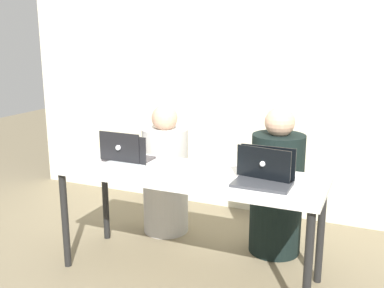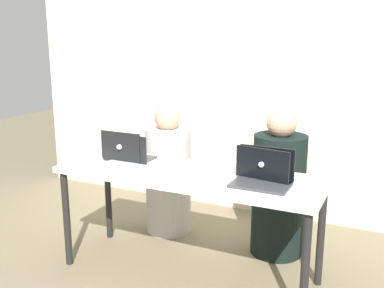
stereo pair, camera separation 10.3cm
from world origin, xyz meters
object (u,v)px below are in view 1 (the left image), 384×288
laptop_back_right (267,171)px  person_on_right (277,190)px  person_on_left (165,177)px  laptop_front_left (123,160)px  laptop_front_right (264,176)px  water_glass_right (206,179)px  laptop_back_left (126,155)px

laptop_back_right → person_on_right: bearing=-76.4°
person_on_left → laptop_front_left: person_on_left is taller
laptop_front_left → laptop_front_right: bearing=11.0°
person_on_left → water_glass_right: person_on_left is taller
person_on_left → laptop_front_right: person_on_left is taller
laptop_back_left → water_glass_right: laptop_back_left is taller
person_on_right → person_on_left: bearing=-5.4°
laptop_front_right → water_glass_right: size_ratio=4.10×
laptop_front_left → laptop_back_left: size_ratio=0.98×
laptop_front_left → water_glass_right: 0.68m
laptop_front_left → laptop_back_left: (-0.06, 0.13, 0.00)m
person_on_right → water_glass_right: 0.87m
laptop_front_right → person_on_left: bearing=148.7°
person_on_right → water_glass_right: person_on_right is taller
laptop_front_left → water_glass_right: size_ratio=3.77×
laptop_front_right → laptop_front_left: (-0.99, -0.04, -0.00)m
person_on_left → laptop_front_left: size_ratio=3.36×
water_glass_right → laptop_back_right: bearing=39.6°
laptop_front_right → laptop_back_left: (-1.05, 0.09, 0.00)m
laptop_back_right → laptop_back_left: size_ratio=1.16×
person_on_right → laptop_back_left: size_ratio=3.42×
person_on_left → laptop_back_left: 0.61m
person_on_right → laptop_front_right: 0.69m
person_on_left → water_glass_right: 1.07m
person_on_right → laptop_back_right: person_on_right is taller
person_on_right → laptop_front_right: person_on_right is taller
laptop_front_left → laptop_back_left: 0.14m
person_on_right → laptop_front_right: (0.05, -0.62, 0.29)m
laptop_front_right → water_glass_right: laptop_front_right is taller
laptop_front_right → water_glass_right: bearing=-154.0°
laptop_back_right → laptop_front_right: bearing=101.6°
person_on_left → laptop_back_left: (-0.05, -0.53, 0.31)m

